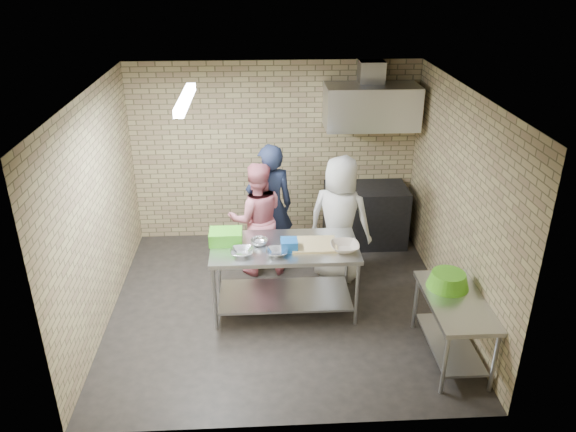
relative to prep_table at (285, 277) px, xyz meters
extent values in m
plane|color=black|center=(-0.04, 0.05, -0.44)|extent=(4.20, 4.20, 0.00)
plane|color=black|center=(-0.04, 0.05, 2.26)|extent=(4.20, 4.20, 0.00)
cube|color=tan|center=(-0.04, 2.05, 0.91)|extent=(4.20, 0.06, 2.70)
cube|color=tan|center=(-0.04, -1.95, 0.91)|extent=(4.20, 0.06, 2.70)
cube|color=tan|center=(-2.14, 0.05, 0.91)|extent=(0.06, 4.00, 2.70)
cube|color=tan|center=(2.06, 0.05, 0.91)|extent=(0.06, 4.00, 2.70)
cube|color=silver|center=(0.00, 0.00, 0.00)|extent=(1.76, 0.88, 0.88)
cube|color=silver|center=(1.76, -1.05, -0.06)|extent=(0.60, 1.20, 0.75)
cube|color=black|center=(1.31, 1.70, 0.01)|extent=(1.20, 0.70, 0.90)
cube|color=silver|center=(1.31, 1.75, 1.66)|extent=(1.30, 0.60, 0.60)
cube|color=#A5A8AD|center=(1.31, 1.90, 2.11)|extent=(0.35, 0.30, 0.30)
cube|color=#3F2B19|center=(1.61, 1.94, 1.48)|extent=(0.80, 0.20, 0.04)
cube|color=white|center=(-1.04, 0.05, 2.20)|extent=(0.10, 1.25, 0.08)
cube|color=green|center=(-0.70, 0.12, 0.52)|extent=(0.39, 0.29, 0.16)
cube|color=#1657AB|center=(0.05, -0.10, 0.50)|extent=(0.20, 0.20, 0.13)
cube|color=#D1B678|center=(0.35, -0.02, 0.45)|extent=(0.54, 0.41, 0.03)
imported|color=silver|center=(-0.50, -0.20, 0.47)|extent=(0.27, 0.27, 0.07)
imported|color=silver|center=(-0.30, 0.05, 0.47)|extent=(0.21, 0.21, 0.07)
imported|color=#AEB0B5|center=(-0.10, -0.22, 0.47)|extent=(0.25, 0.25, 0.06)
imported|color=#C1AF9A|center=(0.70, -0.15, 0.48)|extent=(0.34, 0.34, 0.08)
cylinder|color=green|center=(1.76, 1.94, 1.58)|extent=(0.06, 0.06, 0.15)
imported|color=#141632|center=(-0.15, 1.09, 0.46)|extent=(0.73, 0.56, 1.79)
imported|color=#D06E7C|center=(-0.33, 0.93, 0.36)|extent=(0.84, 0.69, 1.60)
imported|color=silver|center=(0.76, 0.71, 0.43)|extent=(1.00, 0.87, 1.73)
camera|label=1|loc=(-0.28, -5.88, 3.60)|focal=34.91mm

